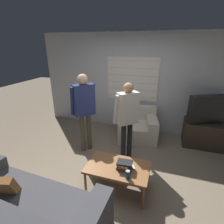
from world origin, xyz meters
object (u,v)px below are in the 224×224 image
(coffee_table, at_px, (118,168))
(person_right_standing, at_px, (127,113))
(book_stack, at_px, (124,165))
(couch_blue, at_px, (21,214))
(person_left_standing, at_px, (84,104))
(soda_can, at_px, (128,174))
(armchair_beige, at_px, (137,126))
(tv, at_px, (208,109))
(spare_remote, at_px, (133,167))

(coffee_table, xyz_separation_m, person_right_standing, (-0.08, 0.86, 0.62))
(book_stack, bearing_deg, couch_blue, -135.14)
(book_stack, bearing_deg, person_left_standing, 140.11)
(coffee_table, relative_size, soda_can, 7.91)
(armchair_beige, xyz_separation_m, tv, (1.53, 0.12, 0.60))
(couch_blue, xyz_separation_m, person_right_standing, (0.86, 1.94, 0.72))
(tv, xyz_separation_m, soda_can, (-1.31, -2.13, -0.40))
(coffee_table, distance_m, book_stack, 0.16)
(tv, bearing_deg, soda_can, 33.05)
(coffee_table, relative_size, person_right_standing, 0.62)
(armchair_beige, bearing_deg, couch_blue, 60.81)
(couch_blue, height_order, person_left_standing, person_left_standing)
(spare_remote, bearing_deg, person_right_standing, 80.66)
(couch_blue, xyz_separation_m, spare_remote, (1.16, 1.12, 0.16))
(couch_blue, bearing_deg, book_stack, 47.55)
(couch_blue, height_order, armchair_beige, couch_blue)
(person_right_standing, height_order, book_stack, person_right_standing)
(person_right_standing, bearing_deg, book_stack, -121.32)
(coffee_table, height_order, soda_can, soda_can)
(coffee_table, distance_m, spare_remote, 0.24)
(couch_blue, distance_m, person_right_standing, 2.24)
(coffee_table, height_order, person_left_standing, person_left_standing)
(armchair_beige, bearing_deg, soda_can, 84.81)
(book_stack, bearing_deg, coffee_table, 162.42)
(person_right_standing, relative_size, soda_can, 12.81)
(armchair_beige, xyz_separation_m, book_stack, (0.12, -1.84, 0.21))
(armchair_beige, height_order, soda_can, armchair_beige)
(spare_remote, bearing_deg, armchair_beige, 67.92)
(couch_blue, height_order, spare_remote, couch_blue)
(book_stack, xyz_separation_m, soda_can, (0.10, -0.17, -0.01))
(person_right_standing, xyz_separation_m, soda_can, (0.28, -1.07, -0.51))
(person_right_standing, distance_m, soda_can, 1.22)
(person_left_standing, distance_m, person_right_standing, 0.94)
(couch_blue, xyz_separation_m, tv, (2.45, 3.00, 0.61))
(armchair_beige, relative_size, coffee_table, 1.08)
(couch_blue, distance_m, spare_remote, 1.62)
(armchair_beige, bearing_deg, coffee_table, 78.94)
(armchair_beige, relative_size, person_right_standing, 0.67)
(person_left_standing, relative_size, soda_can, 13.63)
(tv, height_order, book_stack, tv)
(armchair_beige, relative_size, soda_can, 8.56)
(couch_blue, distance_m, coffee_table, 1.43)
(couch_blue, bearing_deg, person_right_standing, 68.86)
(coffee_table, bearing_deg, person_right_standing, 95.08)
(couch_blue, relative_size, person_left_standing, 1.22)
(couch_blue, distance_m, person_left_standing, 2.14)
(person_left_standing, xyz_separation_m, book_stack, (1.13, -0.94, -0.58))
(tv, height_order, soda_can, tv)
(couch_blue, height_order, coffee_table, couch_blue)
(armchair_beige, relative_size, tv, 1.25)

